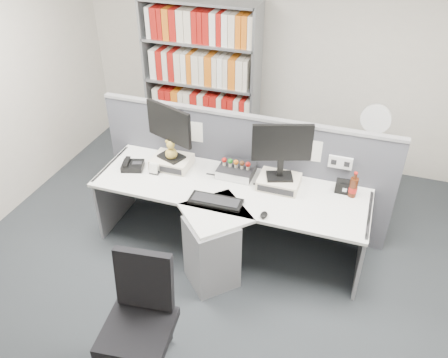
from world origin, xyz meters
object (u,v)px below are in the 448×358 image
(desktop_pc, at_px, (236,170))
(desk_calendar, at_px, (154,169))
(monitor_right, at_px, (282,147))
(mouse, at_px, (264,215))
(shelving_unit, at_px, (202,85))
(office_chair, at_px, (141,318))
(desk_phone, at_px, (132,165))
(desk_fan, at_px, (375,122))
(cola_bottle, at_px, (353,187))
(keyboard, at_px, (216,201))
(desk, at_px, (222,223))
(monitor_left, at_px, (169,128))
(filing_cabinet, at_px, (364,176))
(speaker, at_px, (345,187))

(desktop_pc, distance_m, desk_calendar, 0.80)
(monitor_right, distance_m, desk_calendar, 1.28)
(mouse, bearing_deg, shelving_unit, 124.02)
(office_chair, bearing_deg, desk_calendar, 111.81)
(monitor_right, distance_m, desk_phone, 1.52)
(desktop_pc, bearing_deg, desk_calendar, -162.52)
(mouse, distance_m, desk_fan, 1.72)
(desk_phone, height_order, cola_bottle, cola_bottle)
(keyboard, relative_size, cola_bottle, 1.89)
(desk, height_order, shelving_unit, shelving_unit)
(monitor_left, xyz_separation_m, desk_fan, (1.87, 1.02, -0.12))
(desktop_pc, xyz_separation_m, filing_cabinet, (1.21, 0.95, -0.41))
(cola_bottle, relative_size, office_chair, 0.25)
(monitor_right, height_order, shelving_unit, shelving_unit)
(office_chair, bearing_deg, keyboard, 84.03)
(desk_phone, relative_size, office_chair, 0.25)
(mouse, xyz_separation_m, desk_phone, (-1.44, 0.32, 0.02))
(monitor_right, relative_size, keyboard, 1.13)
(keyboard, relative_size, speaker, 2.79)
(desk_phone, xyz_separation_m, desk_calendar, (0.25, -0.01, 0.02))
(desktop_pc, bearing_deg, speaker, 2.15)
(monitor_left, distance_m, keyboard, 0.86)
(desk, xyz_separation_m, office_chair, (-0.17, -1.29, 0.09))
(mouse, bearing_deg, desktop_pc, 127.50)
(desk, xyz_separation_m, desk_calendar, (-0.77, 0.21, 0.31))
(desk_phone, relative_size, cola_bottle, 0.98)
(desk, height_order, mouse, mouse)
(desk_phone, distance_m, filing_cabinet, 2.55)
(monitor_left, height_order, speaker, monitor_left)
(desktop_pc, bearing_deg, mouse, -52.50)
(monitor_right, xyz_separation_m, mouse, (-0.02, -0.49, -0.41))
(desk_calendar, xyz_separation_m, shelving_unit, (-0.13, 1.64, 0.21))
(monitor_right, relative_size, desk_phone, 2.18)
(cola_bottle, xyz_separation_m, desk_fan, (0.10, 0.95, 0.21))
(desktop_pc, height_order, desk_calendar, desk_calendar)
(mouse, relative_size, desk_fan, 0.19)
(mouse, relative_size, desk_phone, 0.39)
(desk_calendar, bearing_deg, shelving_unit, 94.41)
(desk_calendar, bearing_deg, desk_fan, 31.14)
(monitor_left, xyz_separation_m, office_chair, (0.49, -1.67, -0.61))
(keyboard, height_order, mouse, mouse)
(monitor_right, distance_m, cola_bottle, 0.75)
(desk_fan, bearing_deg, monitor_left, -151.44)
(desk_phone, xyz_separation_m, filing_cabinet, (2.22, 1.18, -0.40))
(desk, distance_m, shelving_unit, 2.12)
(mouse, bearing_deg, desk_calendar, 165.43)
(monitor_left, xyz_separation_m, filing_cabinet, (1.87, 1.02, -0.80))
(filing_cabinet, bearing_deg, speaker, -100.35)
(speaker, xyz_separation_m, cola_bottle, (0.07, -0.04, 0.04))
(speaker, bearing_deg, monitor_right, -170.16)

